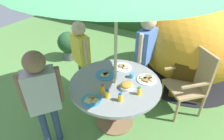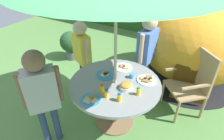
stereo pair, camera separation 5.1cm
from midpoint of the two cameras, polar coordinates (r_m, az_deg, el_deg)
ground_plane at (r=2.93m, az=1.32°, el=-15.22°), size 10.00×10.00×0.02m
hedge_backdrop at (r=5.65m, az=21.24°, el=18.26°), size 9.00×0.70×1.82m
garden_table at (r=2.53m, az=1.49°, el=-6.51°), size 1.18×1.18×0.72m
wooden_chair at (r=2.99m, az=23.58°, el=-3.00°), size 0.68×0.68×1.02m
dome_tent at (r=3.76m, az=23.90°, el=7.18°), size 2.22×2.22×1.43m
potted_plant at (r=4.33m, az=-12.02°, el=7.83°), size 0.47×0.47×0.65m
child_in_blue_shirt at (r=3.03m, az=11.06°, el=7.13°), size 0.23×0.46×1.38m
child_in_yellow_shirt at (r=3.09m, az=-8.64°, el=6.36°), size 0.39×0.30×1.26m
child_in_grey_shirt at (r=2.23m, az=-19.96°, el=-5.62°), size 0.37×0.39×1.34m
snack_bowl at (r=2.32m, az=4.93°, el=-4.89°), size 0.16×0.16×0.08m
plate_mid_right at (r=2.56m, az=-1.43°, el=-1.41°), size 0.25×0.25×0.03m
plate_back_edge at (r=2.72m, az=4.01°, el=0.84°), size 0.26×0.26×0.03m
plate_far_left at (r=2.18m, az=-5.75°, el=-8.86°), size 0.23×0.23×0.03m
plate_near_left at (r=2.51m, az=11.06°, el=-2.85°), size 0.26×0.26×0.03m
juice_bottle_near_right at (r=2.24m, az=8.65°, el=-6.38°), size 0.05×0.05×0.11m
juice_bottle_far_right at (r=2.25m, az=-2.38°, el=-5.69°), size 0.05×0.05×0.12m
juice_bottle_center_front at (r=2.14m, az=2.95°, el=-8.27°), size 0.05×0.05×0.11m
juice_bottle_center_back at (r=2.18m, az=-1.02°, el=-7.18°), size 0.05×0.05×0.11m
cup_near at (r=2.52m, az=6.59°, el=-1.71°), size 0.06×0.06×0.07m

